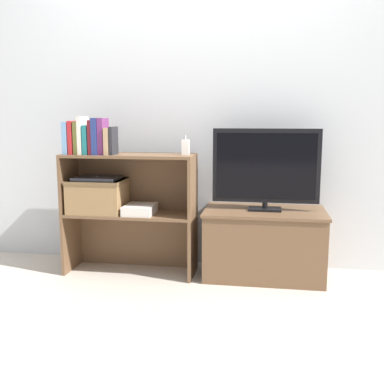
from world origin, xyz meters
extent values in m
plane|color=#BCB2A3|center=(0.00, 0.00, 0.00)|extent=(16.00, 16.00, 0.00)
cube|color=silver|center=(0.00, 0.49, 1.20)|extent=(10.00, 0.05, 2.40)
cube|color=brown|center=(0.50, 0.23, 0.23)|extent=(0.81, 0.46, 0.45)
cube|color=brown|center=(0.50, 0.23, 0.46)|extent=(0.83, 0.48, 0.02)
cube|color=black|center=(0.50, 0.23, 0.48)|extent=(0.22, 0.14, 0.02)
cylinder|color=black|center=(0.50, 0.23, 0.51)|extent=(0.04, 0.04, 0.04)
cube|color=black|center=(0.50, 0.23, 0.78)|extent=(0.72, 0.04, 0.50)
cube|color=black|center=(0.50, 0.21, 0.78)|extent=(0.66, 0.00, 0.44)
cube|color=brown|center=(-0.89, 0.17, 0.22)|extent=(0.02, 0.34, 0.44)
cube|color=brown|center=(0.01, 0.17, 0.22)|extent=(0.02, 0.34, 0.44)
cube|color=brown|center=(-0.44, 0.33, 0.22)|extent=(0.87, 0.02, 0.44)
cube|color=brown|center=(-0.44, 0.17, 0.43)|extent=(0.87, 0.34, 0.02)
cube|color=brown|center=(-0.89, 0.17, 0.64)|extent=(0.02, 0.34, 0.41)
cube|color=brown|center=(0.01, 0.17, 0.64)|extent=(0.02, 0.34, 0.41)
cube|color=brown|center=(-0.44, 0.33, 0.64)|extent=(0.87, 0.02, 0.41)
cube|color=brown|center=(-0.44, 0.17, 0.84)|extent=(0.87, 0.34, 0.02)
cube|color=#709ECC|center=(-0.85, 0.10, 0.96)|extent=(0.03, 0.15, 0.22)
cube|color=#B22328|center=(-0.81, 0.10, 0.96)|extent=(0.03, 0.14, 0.23)
cube|color=olive|center=(-0.78, 0.10, 0.96)|extent=(0.03, 0.13, 0.22)
cube|color=silver|center=(-0.75, 0.10, 0.98)|extent=(0.03, 0.15, 0.26)
cube|color=#1E7075|center=(-0.71, 0.10, 0.95)|extent=(0.03, 0.14, 0.20)
cube|color=maroon|center=(-0.67, 0.10, 0.96)|extent=(0.02, 0.14, 0.23)
cube|color=navy|center=(-0.64, 0.10, 0.97)|extent=(0.04, 0.15, 0.25)
cube|color=#6B2D66|center=(-0.60, 0.10, 0.97)|extent=(0.04, 0.13, 0.25)
cube|color=tan|center=(-0.56, 0.10, 0.94)|extent=(0.03, 0.15, 0.18)
cube|color=#232328|center=(-0.53, 0.10, 0.94)|extent=(0.02, 0.13, 0.19)
cube|color=white|center=(-0.04, 0.17, 0.90)|extent=(0.05, 0.03, 0.10)
cylinder|color=silver|center=(-0.04, 0.17, 0.96)|extent=(0.01, 0.01, 0.03)
cube|color=#937047|center=(-0.67, 0.15, 0.55)|extent=(0.38, 0.30, 0.23)
cube|color=brown|center=(-0.67, 0.15, 0.66)|extent=(0.38, 0.30, 0.02)
cube|color=#2D2D33|center=(-0.67, 0.15, 0.68)|extent=(0.31, 0.24, 0.02)
cylinder|color=#99999E|center=(-0.67, 0.15, 0.69)|extent=(0.02, 0.02, 0.00)
cube|color=silver|center=(-0.36, 0.14, 0.47)|extent=(0.20, 0.25, 0.06)
camera|label=1|loc=(0.49, -2.82, 1.09)|focal=42.00mm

